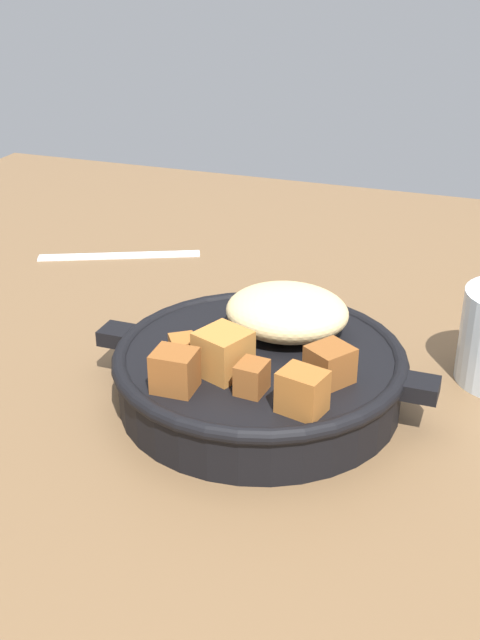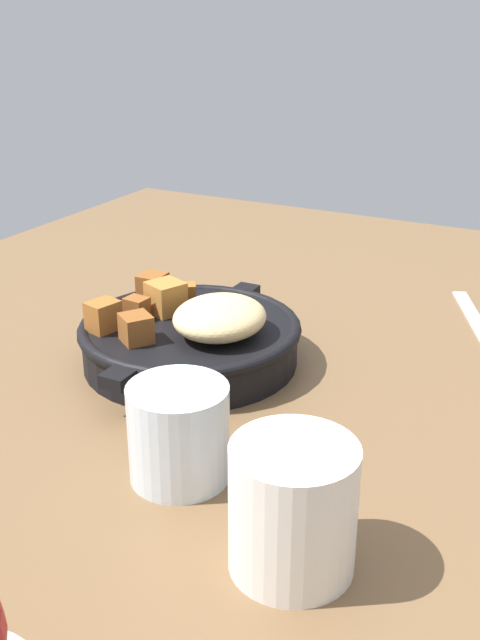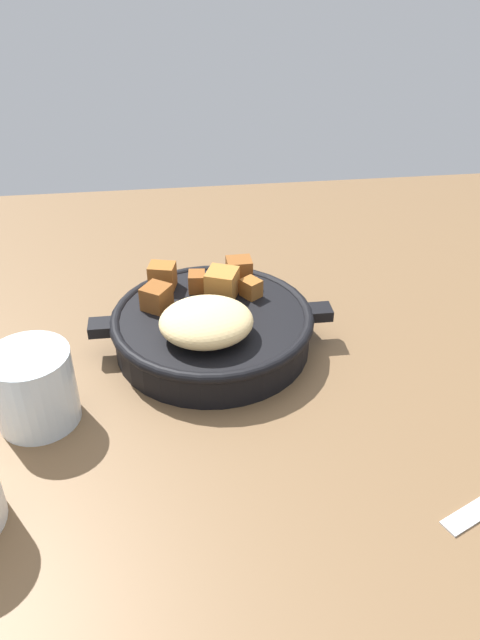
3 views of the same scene
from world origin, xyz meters
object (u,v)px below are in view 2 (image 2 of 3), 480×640
Objects in this scene: butter_knife at (475,319)px; ceramic_mug_white at (293,508)px; water_glass_short at (179,433)px; cast_iron_skillet at (192,336)px.

butter_knife is 46.03cm from ceramic_mug_white.
butter_knife is 2.32× the size of water_glass_short.
cast_iron_skillet reaches higher than butter_knife.
cast_iron_skillet is 19.33cm from water_glass_short.
water_glass_short is (16.98, 9.21, 0.82)cm from cast_iron_skillet.
butter_knife is at bearing 162.03° from water_glass_short.
butter_knife is at bearing 177.68° from ceramic_mug_white.
ceramic_mug_white reaches higher than butter_knife.
ceramic_mug_white is 1.14× the size of water_glass_short.
cast_iron_skillet is 30.15cm from ceramic_mug_white.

